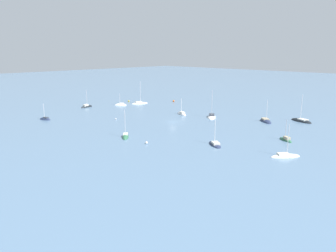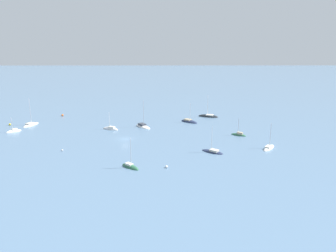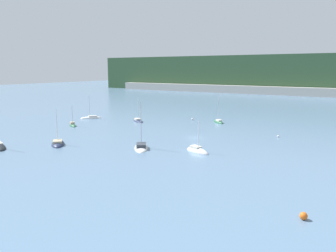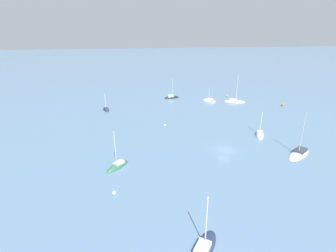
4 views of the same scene
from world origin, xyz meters
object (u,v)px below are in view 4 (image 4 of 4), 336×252
(mooring_buoy_2, at_px, (227,96))
(mooring_buoy_0, at_px, (282,105))
(mooring_buoy_3, at_px, (165,125))
(sailboat_3, at_px, (235,102))
(sailboat_5, at_px, (299,154))
(sailboat_10, at_px, (118,167))
(sailboat_0, at_px, (209,101))
(sailboat_4, at_px, (172,98))
(sailboat_7, at_px, (260,135))
(sailboat_8, at_px, (106,110))
(mooring_buoy_1, at_px, (114,193))
(sailboat_11, at_px, (204,248))

(mooring_buoy_2, bearing_deg, mooring_buoy_0, -136.33)
(mooring_buoy_3, bearing_deg, sailboat_3, -54.33)
(sailboat_5, height_order, mooring_buoy_0, sailboat_5)
(sailboat_5, distance_m, sailboat_10, 40.55)
(sailboat_0, relative_size, sailboat_10, 0.70)
(sailboat_4, xyz_separation_m, sailboat_7, (-41.33, -16.94, -0.04))
(sailboat_7, bearing_deg, sailboat_5, -140.74)
(sailboat_7, relative_size, sailboat_8, 1.11)
(mooring_buoy_2, xyz_separation_m, mooring_buoy_3, (-29.73, 30.09, -0.11))
(sailboat_5, distance_m, sailboat_8, 61.08)
(sailboat_0, distance_m, mooring_buoy_1, 65.11)
(sailboat_10, bearing_deg, mooring_buoy_1, 39.71)
(sailboat_0, bearing_deg, sailboat_11, 117.56)
(sailboat_3, height_order, sailboat_11, sailboat_3)
(mooring_buoy_1, bearing_deg, sailboat_5, -77.53)
(sailboat_0, xyz_separation_m, sailboat_7, (-34.59, -3.28, -0.00))
(sailboat_10, bearing_deg, mooring_buoy_3, -168.70)
(sailboat_5, bearing_deg, sailboat_3, -129.28)
(sailboat_11, xyz_separation_m, mooring_buoy_3, (45.22, -1.28, 0.15))
(mooring_buoy_3, bearing_deg, sailboat_4, -12.95)
(sailboat_4, bearing_deg, sailboat_3, -31.63)
(sailboat_3, distance_m, sailboat_10, 61.18)
(sailboat_3, height_order, mooring_buoy_0, sailboat_3)
(sailboat_3, bearing_deg, sailboat_10, -113.72)
(sailboat_11, bearing_deg, sailboat_7, -0.51)
(mooring_buoy_0, xyz_separation_m, mooring_buoy_3, (-13.88, 45.22, -0.19))
(sailboat_10, distance_m, mooring_buoy_3, 25.47)
(sailboat_4, relative_size, sailboat_5, 0.78)
(sailboat_0, distance_m, sailboat_5, 46.94)
(sailboat_7, height_order, mooring_buoy_2, sailboat_7)
(sailboat_5, xyz_separation_m, sailboat_7, (11.85, 3.56, -0.04))
(mooring_buoy_0, height_order, mooring_buoy_3, mooring_buoy_0)
(sailboat_3, relative_size, mooring_buoy_3, 22.03)
(sailboat_7, bearing_deg, sailboat_0, 27.94)
(sailboat_0, distance_m, mooring_buoy_2, 10.96)
(mooring_buoy_1, bearing_deg, sailboat_7, -60.78)
(sailboat_0, xyz_separation_m, sailboat_5, (-46.44, -6.84, 0.04))
(mooring_buoy_3, bearing_deg, sailboat_0, -40.80)
(sailboat_8, bearing_deg, sailboat_3, -105.26)
(sailboat_4, bearing_deg, sailboat_8, -163.35)
(mooring_buoy_2, bearing_deg, sailboat_11, 157.29)
(sailboat_4, bearing_deg, mooring_buoy_1, -117.98)
(mooring_buoy_0, bearing_deg, mooring_buoy_1, 127.75)
(sailboat_3, distance_m, mooring_buoy_2, 8.16)
(sailboat_3, relative_size, sailboat_8, 1.70)
(sailboat_3, relative_size, sailboat_7, 1.53)
(sailboat_11, distance_m, mooring_buoy_1, 18.30)
(sailboat_0, relative_size, sailboat_5, 0.58)
(mooring_buoy_0, bearing_deg, sailboat_11, 141.81)
(mooring_buoy_2, bearing_deg, sailboat_5, 177.24)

